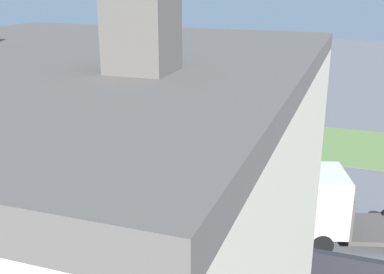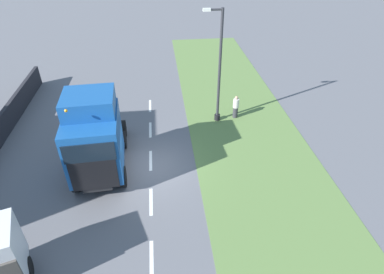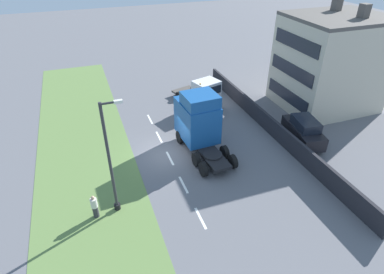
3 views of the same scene
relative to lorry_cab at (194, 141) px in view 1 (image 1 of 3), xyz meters
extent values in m
plane|color=slate|center=(-2.59, -0.12, -2.31)|extent=(120.00, 120.00, 0.00)
cube|color=#607F42|center=(-8.59, -0.12, -2.30)|extent=(7.00, 44.00, 0.01)
cube|color=white|center=(-2.59, -7.22, -2.31)|extent=(0.16, 1.80, 0.00)
cube|color=white|center=(-2.59, -4.02, -2.31)|extent=(0.16, 1.80, 0.00)
cube|color=white|center=(-2.59, -0.82, -2.31)|extent=(0.16, 1.80, 0.00)
cube|color=white|center=(-2.59, 2.38, -2.31)|extent=(0.16, 1.80, 0.00)
cube|color=white|center=(-2.59, 5.58, -2.31)|extent=(0.16, 1.80, 0.00)
cube|color=#232328|center=(6.41, -0.12, -1.57)|extent=(0.25, 24.00, 1.49)
cube|color=#1E232D|center=(9.89, 2.82, 1.77)|extent=(0.08, 6.00, 1.14)
cube|color=#1E232D|center=(9.89, 2.82, 4.22)|extent=(0.08, 6.00, 1.14)
cube|color=#56514C|center=(14.10, 2.82, 6.00)|extent=(8.34, 7.06, 0.30)
cube|color=#56514C|center=(14.94, 4.58, 6.70)|extent=(0.70, 0.70, 1.10)
cube|color=black|center=(0.06, -1.14, -1.64)|extent=(1.73, 6.32, 0.24)
cube|color=#195199|center=(-0.01, 0.26, -0.06)|extent=(2.70, 3.57, 2.93)
cube|color=black|center=(-0.11, 2.01, -0.70)|extent=(2.14, 0.18, 1.64)
cube|color=black|center=(-0.11, 2.01, 0.59)|extent=(2.26, 0.19, 0.94)
cube|color=#195199|center=(0.01, -0.25, 1.86)|extent=(2.51, 2.37, 0.90)
sphere|color=orange|center=(0.62, 1.33, 2.38)|extent=(0.14, 0.14, 0.14)
cylinder|color=black|center=(0.14, -2.55, -1.46)|extent=(1.46, 1.46, 0.12)
cylinder|color=black|center=(-1.21, 0.98, -1.79)|extent=(0.38, 1.06, 1.04)
cylinder|color=black|center=(1.10, 1.11, -1.79)|extent=(0.38, 1.06, 1.04)
cylinder|color=black|center=(-1.03, -2.30, -1.79)|extent=(0.38, 1.06, 1.04)
cylinder|color=black|center=(1.28, -2.17, -1.79)|extent=(0.38, 1.06, 1.04)
cylinder|color=black|center=(-0.96, -3.55, -1.79)|extent=(0.38, 1.06, 1.04)
cylinder|color=black|center=(1.35, -3.42, -1.79)|extent=(0.38, 1.06, 1.04)
cube|color=silver|center=(3.07, 5.99, -0.64)|extent=(2.71, 2.40, 2.17)
cube|color=black|center=(3.34, 5.10, -0.21)|extent=(1.93, 0.62, 0.78)
cube|color=#4C4742|center=(2.79, 6.91, -0.97)|extent=(2.20, 0.76, 1.52)
cylinder|color=black|center=(4.08, 6.30, -1.91)|extent=(0.46, 0.84, 0.80)
cylinder|color=black|center=(2.06, 5.68, -1.91)|extent=(0.46, 0.84, 0.80)
cube|color=black|center=(8.16, -2.20, -1.49)|extent=(2.52, 4.56, 1.10)
cube|color=black|center=(8.14, -2.31, -0.57)|extent=(1.93, 2.60, 0.73)
cylinder|color=black|center=(7.54, -0.67, -1.99)|extent=(0.30, 0.66, 0.64)
cylinder|color=black|center=(7.07, -3.44, -1.99)|extent=(0.30, 0.66, 0.64)
cylinder|color=black|center=(8.77, -3.73, -1.99)|extent=(0.30, 0.66, 0.64)
cylinder|color=black|center=(-7.11, -4.77, -2.11)|extent=(0.38, 0.38, 0.40)
cylinder|color=#2D2D33|center=(-7.11, -4.77, 1.33)|extent=(0.17, 0.17, 7.27)
cylinder|color=#2D2D33|center=(-6.66, -4.77, 4.86)|extent=(0.90, 0.12, 0.12)
cube|color=silver|center=(-6.21, -4.77, 4.86)|extent=(0.44, 0.20, 0.16)
cylinder|color=#333338|center=(-8.40, -4.97, -1.92)|extent=(0.34, 0.34, 0.78)
cylinder|color=beige|center=(-8.40, -4.97, -1.22)|extent=(0.39, 0.39, 0.62)
sphere|color=tan|center=(-8.40, -4.97, -0.80)|extent=(0.21, 0.21, 0.21)
camera|label=1|loc=(19.92, 6.93, 7.17)|focal=45.00mm
camera|label=2|loc=(-3.34, 13.55, 9.11)|focal=30.00mm
camera|label=3|loc=(-7.66, -19.75, 12.03)|focal=30.00mm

